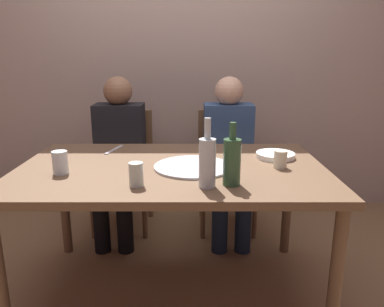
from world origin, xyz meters
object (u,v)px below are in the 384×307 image
at_px(beer_bottle, 231,161).
at_px(wine_glass, 59,163).
at_px(wine_bottle, 206,161).
at_px(pizza_tray, 192,167).
at_px(chair_right, 226,161).
at_px(tumbler_far, 279,159).
at_px(plate_stack, 274,155).
at_px(chair_left, 122,162).
at_px(dining_table, 171,179).
at_px(guest_in_sweater, 118,151).
at_px(table_knife, 113,150).
at_px(tumbler_near, 135,174).
at_px(guest_in_beanie, 228,150).

height_order(beer_bottle, wine_glass, beer_bottle).
bearing_deg(wine_bottle, wine_glass, 165.19).
xyz_separation_m(pizza_tray, chair_right, (0.26, 0.93, -0.24)).
distance_m(tumbler_far, plate_stack, 0.19).
xyz_separation_m(plate_stack, chair_left, (-1.01, 0.74, -0.25)).
bearing_deg(beer_bottle, wine_glass, 169.15).
relative_size(dining_table, guest_in_sweater, 1.39).
relative_size(beer_bottle, table_knife, 1.31).
relative_size(tumbler_near, chair_right, 0.12).
bearing_deg(plate_stack, wine_glass, -165.55).
relative_size(dining_table, wine_bottle, 5.18).
distance_m(wine_bottle, chair_right, 1.29).
xyz_separation_m(pizza_tray, chair_left, (-0.54, 0.93, -0.24)).
relative_size(pizza_tray, tumbler_near, 3.74).
height_order(beer_bottle, chair_right, beer_bottle).
distance_m(dining_table, wine_glass, 0.57).
bearing_deg(plate_stack, table_knife, 169.65).
xyz_separation_m(chair_right, guest_in_beanie, (0.00, -0.15, 0.13)).
bearing_deg(plate_stack, beer_bottle, -123.44).
height_order(tumbler_near, plate_stack, tumbler_near).
height_order(chair_left, guest_in_sweater, guest_in_sweater).
relative_size(plate_stack, guest_in_beanie, 0.19).
bearing_deg(guest_in_beanie, dining_table, 63.17).
height_order(tumbler_far, plate_stack, tumbler_far).
distance_m(tumbler_near, table_knife, 0.68).
bearing_deg(tumbler_near, beer_bottle, 2.47).
relative_size(tumbler_far, table_knife, 0.42).
height_order(tumbler_far, table_knife, tumbler_far).
xyz_separation_m(dining_table, guest_in_beanie, (0.38, 0.75, -0.04)).
relative_size(chair_left, guest_in_beanie, 0.77).
bearing_deg(wine_bottle, table_knife, 129.89).
distance_m(wine_bottle, beer_bottle, 0.12).
distance_m(tumbler_far, chair_right, 0.99).
distance_m(pizza_tray, guest_in_beanie, 0.83).
xyz_separation_m(dining_table, table_knife, (-0.37, 0.33, 0.07)).
distance_m(beer_bottle, guest_in_sweater, 1.28).
distance_m(tumbler_near, chair_right, 1.35).
xyz_separation_m(tumbler_far, chair_left, (-1.00, 0.93, -0.28)).
relative_size(pizza_tray, tumbler_far, 4.47).
height_order(beer_bottle, plate_stack, beer_bottle).
xyz_separation_m(pizza_tray, tumbler_near, (-0.26, -0.28, 0.05)).
bearing_deg(guest_in_sweater, pizza_tray, 124.84).
distance_m(beer_bottle, wine_glass, 0.85).
relative_size(tumbler_far, guest_in_beanie, 0.08).
xyz_separation_m(wine_glass, guest_in_sweater, (0.11, 0.88, -0.17)).
xyz_separation_m(tumbler_far, table_knife, (-0.94, 0.36, -0.04)).
bearing_deg(chair_left, plate_stack, 143.87).
bearing_deg(tumbler_near, wine_bottle, -2.21).
distance_m(chair_left, guest_in_sweater, 0.20).
height_order(dining_table, wine_glass, wine_glass).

